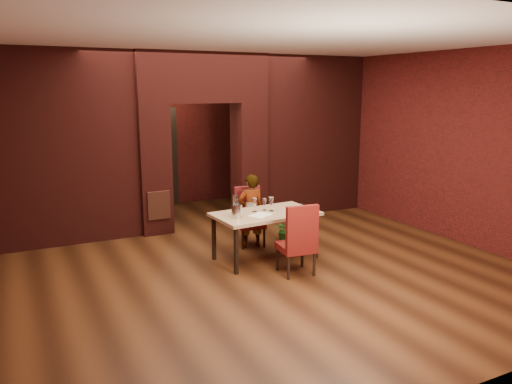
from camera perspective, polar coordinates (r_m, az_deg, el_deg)
floor at (r=7.85m, az=-0.66°, el=-7.30°), size 8.00×8.00×0.00m
ceiling at (r=7.44m, az=-0.72°, el=16.66°), size 7.00×8.00×0.04m
wall_back at (r=11.19m, az=-9.77°, el=6.67°), size 7.00×0.04×3.20m
wall_front at (r=4.31m, az=23.31°, el=-2.19°), size 7.00×0.04×3.20m
wall_right at (r=9.54m, az=18.66°, el=5.36°), size 0.04×8.00×3.20m
pillar_left at (r=9.08m, az=-11.68°, el=2.57°), size 0.55×0.55×2.30m
pillar_right at (r=9.73m, az=-0.82°, el=3.42°), size 0.55×0.55×2.30m
lintel at (r=9.26m, az=-6.28°, el=12.86°), size 2.45×0.55×0.90m
wing_wall_left at (r=8.77m, az=-20.77°, el=4.69°), size 2.28×0.35×3.20m
wing_wall_right at (r=10.37m, az=6.26°, el=6.38°), size 2.28×0.35×3.20m
vent_panel at (r=8.91m, az=-11.02°, el=-1.51°), size 0.40×0.03×0.50m
rear_door at (r=11.09m, az=-11.55°, el=3.70°), size 0.90×0.08×2.10m
rear_door_frame at (r=11.05m, az=-11.50°, el=3.67°), size 1.02×0.04×2.22m
dining_table at (r=7.63m, az=1.09°, el=-5.00°), size 1.60×0.97×0.73m
chair_far at (r=8.24m, az=-0.66°, el=-2.87°), size 0.50×0.50×0.96m
chair_near at (r=7.02m, az=4.59°, el=-5.29°), size 0.51×0.51×1.02m
person_seated at (r=8.13m, az=-0.61°, el=-2.17°), size 0.47×0.34×1.21m
wine_glass_a at (r=7.55m, az=-0.16°, el=-1.50°), size 0.09×0.09×0.21m
wine_glass_b at (r=7.65m, az=0.98°, el=-1.43°), size 0.07×0.07×0.18m
wine_glass_c at (r=7.60m, az=1.76°, el=-1.40°), size 0.09×0.09×0.21m
tasting_sheet at (r=7.38m, az=0.52°, el=-2.63°), size 0.41×0.37×0.00m
wine_bucket at (r=7.22m, az=-2.21°, el=-2.19°), size 0.16×0.16×0.19m
water_bottle at (r=7.34m, az=-2.35°, el=-1.43°), size 0.08×0.08×0.33m
potted_plant at (r=8.58m, az=3.26°, el=-4.34°), size 0.43×0.40×0.37m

